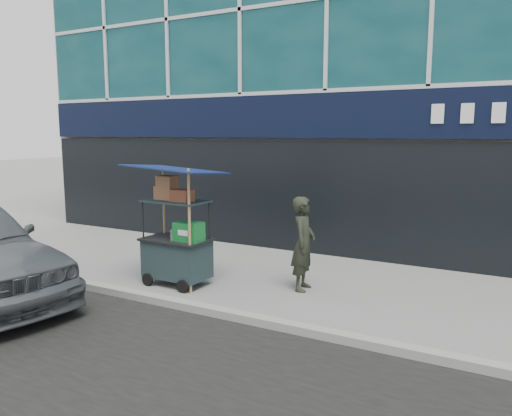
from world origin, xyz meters
The scene contains 4 objects.
ground centered at (0.00, 0.00, 0.00)m, with size 80.00×80.00×0.00m, color slate.
curb centered at (0.00, -0.20, 0.06)m, with size 80.00×0.18×0.12m, color gray.
vendor_cart centered at (-1.38, 0.73, 0.72)m, with size 1.54×1.11×2.05m.
vendor_man centered at (0.60, 1.50, 0.77)m, with size 0.56×0.37×1.54m, color black.
Camera 1 is at (3.75, -5.82, 2.56)m, focal length 35.00 mm.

